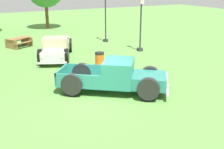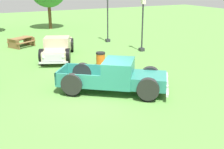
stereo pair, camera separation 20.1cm
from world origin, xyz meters
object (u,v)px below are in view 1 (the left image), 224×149
(pickup_truck_foreground, at_px, (120,77))
(pickup_truck_behind_right, at_px, (56,49))
(picnic_table, at_px, (19,41))
(lamp_post_far, at_px, (141,24))
(trash_can, at_px, (100,60))
(lamp_post_near, at_px, (106,17))

(pickup_truck_foreground, height_order, pickup_truck_behind_right, pickup_truck_foreground)
(picnic_table, bearing_deg, pickup_truck_foreground, -78.48)
(pickup_truck_behind_right, distance_m, lamp_post_far, 6.71)
(pickup_truck_foreground, xyz_separation_m, lamp_post_far, (5.57, 6.70, 1.33))
(pickup_truck_foreground, height_order, trash_can, pickup_truck_foreground)
(pickup_truck_foreground, xyz_separation_m, trash_can, (0.96, 4.34, -0.30))
(picnic_table, bearing_deg, trash_can, -66.69)
(lamp_post_far, distance_m, picnic_table, 10.09)
(pickup_truck_behind_right, bearing_deg, picnic_table, 107.46)
(pickup_truck_foreground, bearing_deg, lamp_post_near, 66.76)
(trash_can, bearing_deg, picnic_table, 113.31)
(picnic_table, bearing_deg, pickup_truck_behind_right, -72.54)
(trash_can, bearing_deg, pickup_truck_foreground, -102.49)
(picnic_table, distance_m, trash_can, 8.86)
(lamp_post_near, xyz_separation_m, lamp_post_far, (0.83, -4.34, -0.12))
(pickup_truck_foreground, relative_size, pickup_truck_behind_right, 1.01)
(picnic_table, bearing_deg, lamp_post_far, -35.45)
(pickup_truck_behind_right, xyz_separation_m, lamp_post_far, (6.53, -0.73, 1.38))
(pickup_truck_foreground, height_order, picnic_table, pickup_truck_foreground)
(pickup_truck_foreground, height_order, lamp_post_near, lamp_post_near)
(pickup_truck_foreground, relative_size, lamp_post_far, 1.34)
(lamp_post_near, distance_m, picnic_table, 7.63)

